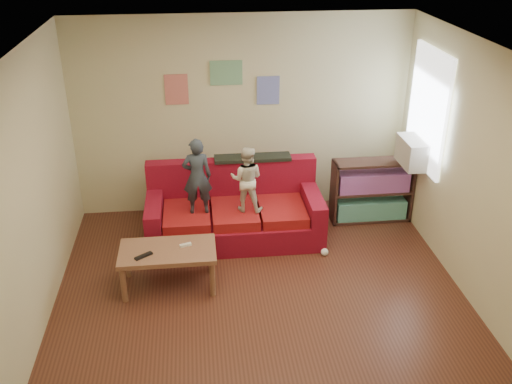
{
  "coord_description": "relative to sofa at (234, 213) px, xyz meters",
  "views": [
    {
      "loc": [
        -0.62,
        -4.79,
        3.84
      ],
      "look_at": [
        0.0,
        0.8,
        1.05
      ],
      "focal_mm": 40.0,
      "sensor_mm": 36.0,
      "label": 1
    }
  ],
  "objects": [
    {
      "name": "room_shell",
      "position": [
        0.19,
        -1.68,
        1.02
      ],
      "size": [
        4.52,
        5.02,
        2.72
      ],
      "color": "#562C1F",
      "rests_on": "ground"
    },
    {
      "name": "sofa",
      "position": [
        0.0,
        0.0,
        0.0
      ],
      "size": [
        2.21,
        1.02,
        0.97
      ],
      "color": "maroon",
      "rests_on": "ground"
    },
    {
      "name": "child_a",
      "position": [
        -0.45,
        -0.18,
        0.62
      ],
      "size": [
        0.36,
        0.24,
        0.97
      ],
      "primitive_type": "imported",
      "rotation": [
        0.0,
        0.0,
        3.17
      ],
      "color": "#2B3542",
      "rests_on": "sofa"
    },
    {
      "name": "child_b",
      "position": [
        0.15,
        -0.18,
        0.56
      ],
      "size": [
        0.48,
        0.41,
        0.84
      ],
      "primitive_type": "imported",
      "rotation": [
        0.0,
        0.0,
        2.88
      ],
      "color": "silver",
      "rests_on": "sofa"
    },
    {
      "name": "coffee_table",
      "position": [
        -0.82,
        -1.04,
        0.08
      ],
      "size": [
        1.06,
        0.59,
        0.48
      ],
      "color": "#8C5E44",
      "rests_on": "ground"
    },
    {
      "name": "remote",
      "position": [
        -1.07,
        -1.16,
        0.16
      ],
      "size": [
        0.2,
        0.16,
        0.02
      ],
      "primitive_type": "cube",
      "rotation": [
        0.0,
        0.0,
        0.62
      ],
      "color": "black",
      "rests_on": "coffee_table"
    },
    {
      "name": "game_controller",
      "position": [
        -0.62,
        -0.99,
        0.17
      ],
      "size": [
        0.14,
        0.08,
        0.03
      ],
      "primitive_type": "cube",
      "rotation": [
        0.0,
        0.0,
        0.32
      ],
      "color": "silver",
      "rests_on": "coffee_table"
    },
    {
      "name": "bookshelf",
      "position": [
        1.89,
        0.23,
        0.06
      ],
      "size": [
        1.08,
        0.32,
        0.87
      ],
      "color": "#38211B",
      "rests_on": "ground"
    },
    {
      "name": "window",
      "position": [
        2.41,
        -0.03,
        1.31
      ],
      "size": [
        0.04,
        1.08,
        1.48
      ],
      "primitive_type": "cube",
      "color": "white",
      "rests_on": "room_shell"
    },
    {
      "name": "ac_unit",
      "position": [
        2.29,
        -0.03,
        0.75
      ],
      "size": [
        0.28,
        0.55,
        0.35
      ],
      "primitive_type": "cube",
      "color": "#B7B2A3",
      "rests_on": "window"
    },
    {
      "name": "artwork_left",
      "position": [
        -0.66,
        0.81,
        1.42
      ],
      "size": [
        0.3,
        0.01,
        0.4
      ],
      "primitive_type": "cube",
      "color": "#D87266",
      "rests_on": "room_shell"
    },
    {
      "name": "artwork_center",
      "position": [
        -0.01,
        0.81,
        1.62
      ],
      "size": [
        0.42,
        0.01,
        0.32
      ],
      "primitive_type": "cube",
      "color": "#72B27F",
      "rests_on": "room_shell"
    },
    {
      "name": "artwork_right",
      "position": [
        0.54,
        0.81,
        1.37
      ],
      "size": [
        0.3,
        0.01,
        0.38
      ],
      "primitive_type": "cube",
      "color": "#727FCC",
      "rests_on": "room_shell"
    },
    {
      "name": "file_box",
      "position": [
        0.77,
        -0.16,
        -0.18
      ],
      "size": [
        0.41,
        0.31,
        0.28
      ],
      "color": "beige",
      "rests_on": "ground"
    },
    {
      "name": "tissue",
      "position": [
        1.07,
        -0.62,
        -0.28
      ],
      "size": [
        0.12,
        0.12,
        0.09
      ],
      "primitive_type": "sphere",
      "rotation": [
        0.0,
        0.0,
        0.34
      ],
      "color": "white",
      "rests_on": "ground"
    }
  ]
}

